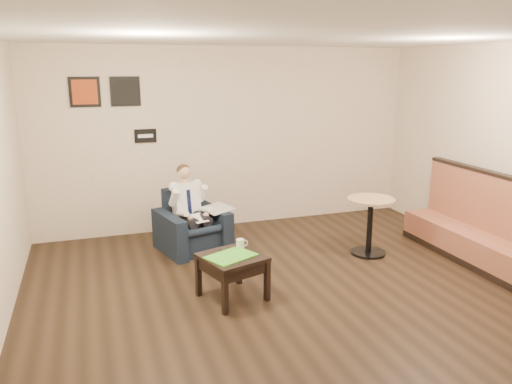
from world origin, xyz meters
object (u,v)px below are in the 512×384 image
object	(u,v)px
cafe_table	(370,226)
green_folder	(231,256)
side_table	(232,277)
banquette	(475,218)
seated_man	(195,212)
coffee_mug	(240,244)
smartphone	(227,249)
armchair	(192,221)

from	to	relation	value
cafe_table	green_folder	bearing A→B (deg)	-161.36
side_table	banquette	xyz separation A→B (m)	(3.31, 0.07, 0.33)
green_folder	seated_man	bearing A→B (deg)	91.91
seated_man	coffee_mug	xyz separation A→B (m)	(0.23, -1.35, -0.01)
smartphone	coffee_mug	bearing A→B (deg)	-7.10
side_table	cafe_table	size ratio (longest dim) A/B	0.78
banquette	green_folder	bearing A→B (deg)	-178.29
green_folder	smartphone	xyz separation A→B (m)	(0.02, 0.22, -0.00)
armchair	side_table	bearing A→B (deg)	-100.89
coffee_mug	side_table	bearing A→B (deg)	-128.79
green_folder	smartphone	size ratio (longest dim) A/B	3.21
armchair	green_folder	xyz separation A→B (m)	(0.08, -1.67, 0.09)
cafe_table	side_table	bearing A→B (deg)	-161.91
green_folder	cafe_table	distance (m)	2.29
banquette	armchair	bearing A→B (deg)	155.26
green_folder	banquette	size ratio (longest dim) A/B	0.22
seated_man	banquette	size ratio (longest dim) A/B	0.50
seated_man	coffee_mug	bearing A→B (deg)	-94.94
armchair	banquette	bearing A→B (deg)	-39.26
side_table	coffee_mug	bearing A→B (deg)	51.21
side_table	coffee_mug	size ratio (longest dim) A/B	5.79
side_table	coffee_mug	distance (m)	0.39
smartphone	seated_man	bearing A→B (deg)	85.74
armchair	smartphone	world-z (taller)	armchair
green_folder	smartphone	world-z (taller)	green_folder
side_table	coffee_mug	world-z (taller)	coffee_mug
coffee_mug	smartphone	world-z (taller)	coffee_mug
armchair	smartphone	size ratio (longest dim) A/B	5.47
green_folder	banquette	distance (m)	3.34
coffee_mug	banquette	size ratio (longest dim) A/B	0.05
armchair	cafe_table	size ratio (longest dim) A/B	1.08
seated_man	green_folder	xyz separation A→B (m)	(0.05, -1.57, -0.06)
green_folder	side_table	bearing A→B (deg)	51.21
side_table	smartphone	size ratio (longest dim) A/B	3.93
armchair	seated_man	bearing A→B (deg)	-90.00
smartphone	banquette	size ratio (longest dim) A/B	0.07
cafe_table	armchair	bearing A→B (deg)	157.15
banquette	seated_man	bearing A→B (deg)	156.55
banquette	cafe_table	distance (m)	1.35
green_folder	cafe_table	bearing A→B (deg)	18.64
green_folder	banquette	xyz separation A→B (m)	(3.34, 0.10, 0.07)
smartphone	banquette	world-z (taller)	banquette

